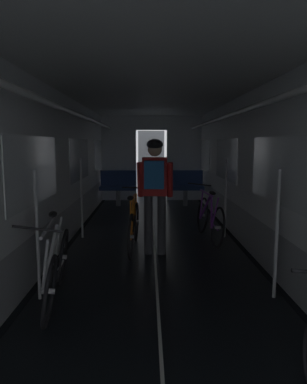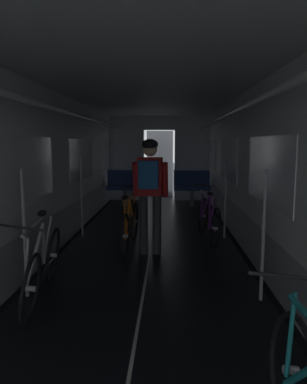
{
  "view_description": "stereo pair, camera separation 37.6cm",
  "coord_description": "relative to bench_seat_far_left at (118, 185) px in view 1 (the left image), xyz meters",
  "views": [
    {
      "loc": [
        -0.1,
        -1.68,
        1.67
      ],
      "look_at": [
        0.0,
        4.98,
        0.78
      ],
      "focal_mm": 34.22,
      "sensor_mm": 36.0,
      "label": 1
    },
    {
      "loc": [
        0.28,
        -1.67,
        1.67
      ],
      "look_at": [
        0.0,
        4.98,
        0.78
      ],
      "focal_mm": 34.22,
      "sensor_mm": 36.0,
      "label": 2
    }
  ],
  "objects": [
    {
      "name": "bicycle_purple",
      "position": [
        1.86,
        -3.56,
        -0.19
      ],
      "size": [
        0.47,
        1.69,
        0.95
      ],
      "color": "black",
      "rests_on": "ground"
    },
    {
      "name": "bicycle_silver",
      "position": [
        -0.16,
        -6.05,
        -0.19
      ],
      "size": [
        0.44,
        1.69,
        0.96
      ],
      "color": "black",
      "rests_on": "ground"
    },
    {
      "name": "train_car_shell",
      "position": [
        0.9,
        -4.47,
        1.13
      ],
      "size": [
        3.14,
        12.34,
        2.57
      ],
      "color": "black",
      "rests_on": "ground"
    },
    {
      "name": "bicycle_orange_in_aisle",
      "position": [
        0.58,
        -4.12,
        -0.18
      ],
      "size": [
        0.44,
        1.69,
        0.94
      ],
      "color": "black",
      "rests_on": "ground"
    },
    {
      "name": "person_cyclist_aisle",
      "position": [
        0.9,
        -4.39,
        0.5
      ],
      "size": [
        0.54,
        0.41,
        1.73
      ],
      "color": "#2D2D33",
      "rests_on": "ground"
    },
    {
      "name": "bench_seat_far_right",
      "position": [
        1.8,
        0.0,
        0.0
      ],
      "size": [
        0.98,
        0.51,
        0.95
      ],
      "color": "gray",
      "rests_on": "ground"
    },
    {
      "name": "bench_seat_far_left",
      "position": [
        0.0,
        0.0,
        0.0
      ],
      "size": [
        0.98,
        0.51,
        0.95
      ],
      "color": "gray",
      "rests_on": "ground"
    }
  ]
}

